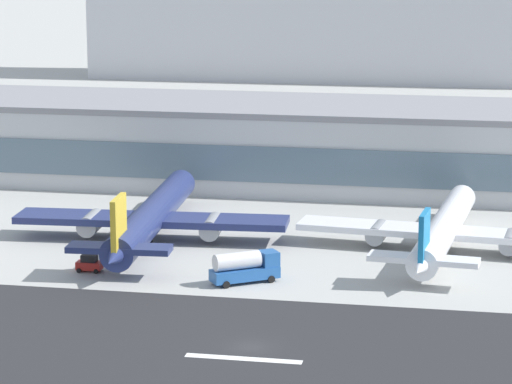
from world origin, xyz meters
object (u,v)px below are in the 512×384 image
(airliner_blue_tail_gate_1, at_px, (442,231))
(service_fuel_truck_1, at_px, (245,267))
(distant_hotel_block, at_px, (351,3))
(terminal_building, at_px, (319,144))
(service_baggage_tug_0, at_px, (89,264))
(airliner_gold_tail_gate_0, at_px, (150,219))

(airliner_blue_tail_gate_1, relative_size, service_fuel_truck_1, 5.25)
(distant_hotel_block, xyz_separation_m, service_fuel_truck_1, (10.65, -206.85, -19.72))
(terminal_building, xyz_separation_m, service_baggage_tug_0, (-21.08, -58.45, -5.86))
(service_baggage_tug_0, bearing_deg, service_fuel_truck_1, 176.62)
(airliner_gold_tail_gate_0, bearing_deg, service_baggage_tug_0, 163.92)
(airliner_gold_tail_gate_0, relative_size, service_fuel_truck_1, 5.82)
(airliner_gold_tail_gate_0, bearing_deg, terminal_building, -26.09)
(terminal_building, bearing_deg, airliner_blue_tail_gate_1, -61.45)
(airliner_gold_tail_gate_0, height_order, airliner_blue_tail_gate_1, airliner_gold_tail_gate_0)
(service_baggage_tug_0, bearing_deg, terminal_building, -109.80)
(service_fuel_truck_1, bearing_deg, airliner_blue_tail_gate_1, 4.54)
(terminal_building, xyz_separation_m, service_fuel_truck_1, (-0.76, -59.66, -4.88))
(terminal_building, height_order, distant_hotel_block, distant_hotel_block)
(airliner_gold_tail_gate_0, bearing_deg, airliner_blue_tail_gate_1, -91.47)
(distant_hotel_block, bearing_deg, service_baggage_tug_0, -92.69)
(service_fuel_truck_1, bearing_deg, service_baggage_tug_0, 142.19)
(distant_hotel_block, xyz_separation_m, service_baggage_tug_0, (-9.67, -205.64, -20.70))
(terminal_building, height_order, airliner_gold_tail_gate_0, terminal_building)
(service_baggage_tug_0, bearing_deg, airliner_gold_tail_gate_0, -102.40)
(terminal_building, height_order, airliner_blue_tail_gate_1, terminal_building)
(service_fuel_truck_1, bearing_deg, terminal_building, 54.87)
(terminal_building, bearing_deg, service_fuel_truck_1, -90.73)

